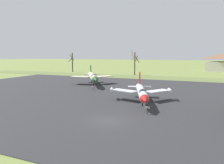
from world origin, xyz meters
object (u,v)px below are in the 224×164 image
info_placard_front_left (147,109)px  info_placard_front_right (93,88)px  jet_fighter_front_left (142,92)px  jet_fighter_front_right (93,77)px

info_placard_front_left → info_placard_front_right: size_ratio=0.97×
jet_fighter_front_left → info_placard_front_right: jet_fighter_front_left is taller
jet_fighter_front_left → info_placard_front_left: jet_fighter_front_left is taller
jet_fighter_front_left → info_placard_front_right: bearing=150.6°
jet_fighter_front_left → jet_fighter_front_right: 22.00m
info_placard_front_left → info_placard_front_right: bearing=138.4°
jet_fighter_front_right → jet_fighter_front_left: bearing=-41.8°
info_placard_front_left → info_placard_front_right: info_placard_front_right is taller
info_placard_front_right → jet_fighter_front_right: bearing=118.2°
jet_fighter_front_left → jet_fighter_front_right: size_ratio=0.90×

